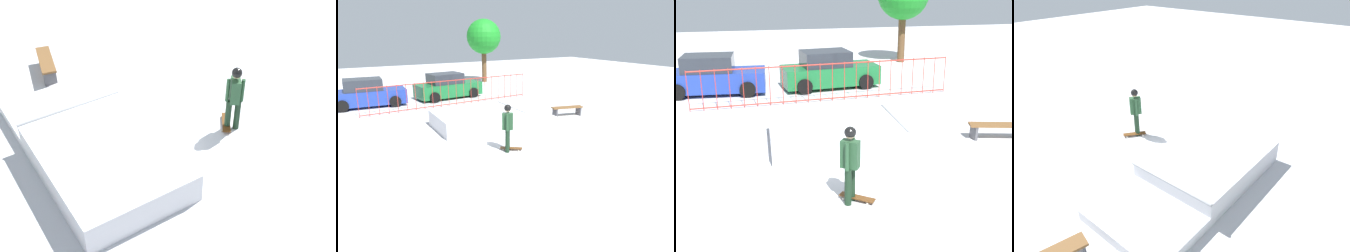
# 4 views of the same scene
# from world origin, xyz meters

# --- Properties ---
(ground_plane) EXTENTS (60.00, 60.00, 0.00)m
(ground_plane) POSITION_xyz_m (0.00, 0.00, 0.00)
(ground_plane) COLOR silver
(skate_ramp) EXTENTS (5.46, 2.72, 0.74)m
(skate_ramp) POSITION_xyz_m (-0.14, 1.36, 0.32)
(skate_ramp) COLOR silver
(skate_ramp) RESTS_ON ground
(skater) EXTENTS (0.44, 0.40, 1.73)m
(skater) POSITION_xyz_m (-0.93, -2.00, 1.01)
(skater) COLOR black
(skater) RESTS_ON ground
(skateboard) EXTENTS (0.75, 0.65, 0.09)m
(skateboard) POSITION_xyz_m (-0.76, -1.97, 0.08)
(skateboard) COLOR #593314
(skateboard) RESTS_ON ground
(perimeter_fence) EXTENTS (10.13, 0.74, 1.50)m
(perimeter_fence) POSITION_xyz_m (-0.00, 5.94, 0.77)
(perimeter_fence) COLOR #B22D23
(perimeter_fence) RESTS_ON ground
(park_bench) EXTENTS (1.65, 0.79, 0.48)m
(park_bench) POSITION_xyz_m (4.18, 0.77, 0.36)
(park_bench) COLOR brown
(park_bench) RESTS_ON ground
(parked_car_blue) EXTENTS (4.19, 2.10, 1.60)m
(parked_car_blue) POSITION_xyz_m (-4.34, 8.09, 0.72)
(parked_car_blue) COLOR #1E3899
(parked_car_blue) RESTS_ON ground
(parked_car_green) EXTENTS (4.26, 2.28, 1.60)m
(parked_car_green) POSITION_xyz_m (0.50, 8.13, 0.72)
(parked_car_green) COLOR #196B33
(parked_car_green) RESTS_ON ground
(distant_tree) EXTENTS (2.80, 2.80, 5.12)m
(distant_tree) POSITION_xyz_m (5.55, 13.07, 3.68)
(distant_tree) COLOR brown
(distant_tree) RESTS_ON ground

